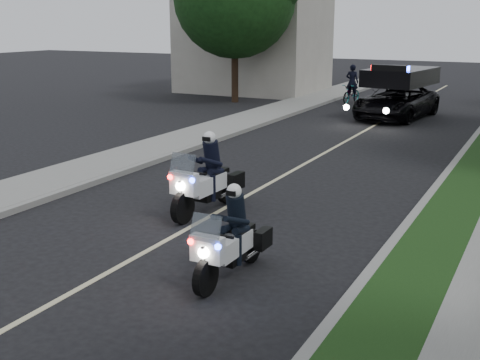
% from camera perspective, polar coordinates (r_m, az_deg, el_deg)
% --- Properties ---
extents(ground, '(120.00, 120.00, 0.00)m').
position_cam_1_polar(ground, '(10.96, -12.06, -8.37)').
color(ground, black).
rests_on(ground, ground).
extents(curb_right, '(0.20, 60.00, 0.15)m').
position_cam_1_polar(curb_right, '(18.35, 19.02, 0.81)').
color(curb_right, gray).
rests_on(curb_right, ground).
extents(grass_verge, '(1.20, 60.00, 0.16)m').
position_cam_1_polar(grass_verge, '(18.26, 21.18, 0.56)').
color(grass_verge, '#193814').
rests_on(grass_verge, ground).
extents(curb_left, '(0.20, 60.00, 0.15)m').
position_cam_1_polar(curb_left, '(21.07, -3.55, 3.32)').
color(curb_left, gray).
rests_on(curb_left, ground).
extents(sidewalk_left, '(2.00, 60.00, 0.16)m').
position_cam_1_polar(sidewalk_left, '(21.64, -6.05, 3.58)').
color(sidewalk_left, gray).
rests_on(sidewalk_left, ground).
extents(building_far, '(8.00, 6.00, 7.00)m').
position_cam_1_polar(building_far, '(37.55, 1.30, 13.63)').
color(building_far, '#A8A396').
rests_on(building_far, ground).
extents(lane_marking, '(0.12, 50.00, 0.01)m').
position_cam_1_polar(lane_marking, '(19.34, 6.95, 1.99)').
color(lane_marking, '#BFB78C').
rests_on(lane_marking, ground).
extents(police_moto_left, '(0.88, 2.22, 1.86)m').
position_cam_1_polar(police_moto_left, '(13.92, -3.13, -3.01)').
color(police_moto_left, silver).
rests_on(police_moto_left, ground).
extents(police_moto_right, '(0.69, 1.92, 1.62)m').
position_cam_1_polar(police_moto_right, '(10.51, -0.89, -9.06)').
color(police_moto_right, silver).
rests_on(police_moto_right, ground).
extents(police_suv, '(3.13, 5.55, 2.56)m').
position_cam_1_polar(police_suv, '(28.18, 14.34, 5.64)').
color(police_suv, black).
rests_on(police_suv, ground).
extents(bicycle, '(0.88, 1.92, 0.97)m').
position_cam_1_polar(bicycle, '(32.94, 10.37, 7.12)').
color(bicycle, black).
rests_on(bicycle, ground).
extents(cyclist, '(0.66, 0.45, 1.81)m').
position_cam_1_polar(cyclist, '(32.94, 10.37, 7.12)').
color(cyclist, black).
rests_on(cyclist, ground).
extents(tree_left_near, '(7.11, 7.11, 10.53)m').
position_cam_1_polar(tree_left_near, '(32.72, -0.48, 7.31)').
color(tree_left_near, '#163E14').
rests_on(tree_left_near, ground).
extents(tree_left_far, '(7.19, 7.19, 11.31)m').
position_cam_1_polar(tree_left_far, '(39.10, 2.65, 8.52)').
color(tree_left_far, black).
rests_on(tree_left_far, ground).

